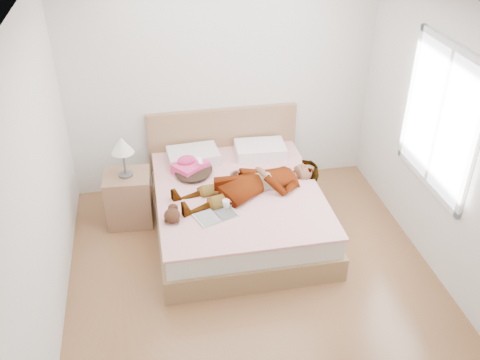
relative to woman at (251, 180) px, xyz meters
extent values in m
plane|color=#57361B|center=(-0.14, -0.94, -0.63)|extent=(4.00, 4.00, 0.00)
imported|color=white|center=(0.00, 0.00, 0.00)|extent=(1.80, 1.05, 0.23)
ellipsoid|color=black|center=(-0.57, 0.45, -0.08)|extent=(0.55, 0.62, 0.08)
cube|color=silver|center=(-0.50, 0.40, 0.07)|extent=(0.07, 0.10, 0.05)
plane|color=white|center=(-0.14, -0.94, 1.97)|extent=(4.00, 4.00, 0.00)
plane|color=silver|center=(-0.14, 1.06, 0.67)|extent=(3.60, 0.00, 3.60)
plane|color=silver|center=(-1.94, -0.94, 0.67)|extent=(0.00, 4.00, 4.00)
plane|color=beige|center=(1.66, -0.94, 0.67)|extent=(0.00, 4.00, 4.00)
cube|color=white|center=(1.63, -0.64, 0.87)|extent=(0.02, 1.10, 1.30)
cube|color=silver|center=(1.63, -1.22, 0.87)|extent=(0.04, 0.06, 1.42)
cube|color=silver|center=(1.63, -0.06, 0.87)|extent=(0.04, 0.06, 1.42)
cube|color=silver|center=(1.63, -0.64, 0.19)|extent=(0.04, 1.22, 0.06)
cube|color=silver|center=(1.63, -0.64, 1.55)|extent=(0.04, 1.22, 0.06)
cube|color=silver|center=(1.63, -0.64, 0.87)|extent=(0.03, 0.04, 1.30)
cube|color=olive|center=(-0.14, 0.01, -0.50)|extent=(1.78, 2.08, 0.26)
cube|color=silver|center=(-0.14, 0.01, -0.26)|extent=(1.70, 2.00, 0.22)
cube|color=white|center=(-0.14, 0.01, -0.13)|extent=(1.74, 2.04, 0.03)
cube|color=#8C6240|center=(-0.14, 1.02, -0.13)|extent=(1.80, 0.07, 1.00)
cube|color=silver|center=(-0.54, 0.73, -0.05)|extent=(0.61, 0.44, 0.13)
cube|color=white|center=(0.26, 0.73, -0.05)|extent=(0.60, 0.43, 0.13)
cube|color=#FF4573|center=(-0.60, 0.48, -0.06)|extent=(0.46, 0.44, 0.12)
ellipsoid|color=#F14196|center=(-0.64, 0.51, 0.02)|extent=(0.25, 0.21, 0.11)
cube|color=silver|center=(-0.45, -0.40, -0.11)|extent=(0.47, 0.39, 0.01)
cube|color=white|center=(-0.55, -0.43, -0.10)|extent=(0.28, 0.32, 0.02)
cube|color=#252525|center=(-0.35, -0.36, -0.10)|extent=(0.28, 0.32, 0.02)
cylinder|color=white|center=(-0.32, -0.28, -0.07)|extent=(0.08, 0.08, 0.09)
torus|color=silver|center=(-0.28, -0.29, -0.07)|extent=(0.06, 0.02, 0.06)
cylinder|color=black|center=(-0.32, -0.28, -0.04)|extent=(0.07, 0.07, 0.00)
ellipsoid|color=black|center=(-0.88, -0.42, -0.05)|extent=(0.19, 0.21, 0.14)
ellipsoid|color=beige|center=(-0.88, -0.43, -0.04)|extent=(0.10, 0.11, 0.07)
sphere|color=#32160E|center=(-0.86, -0.32, -0.04)|extent=(0.10, 0.10, 0.10)
sphere|color=#F49FC4|center=(-0.89, -0.28, -0.02)|extent=(0.04, 0.04, 0.04)
sphere|color=pink|center=(-0.82, -0.29, -0.02)|extent=(0.04, 0.04, 0.04)
ellipsoid|color=#301C0D|center=(-0.94, -0.45, -0.08)|extent=(0.05, 0.07, 0.03)
ellipsoid|color=black|center=(-0.83, -0.47, -0.08)|extent=(0.05, 0.07, 0.03)
cube|color=brown|center=(-1.31, 0.39, -0.33)|extent=(0.52, 0.47, 0.60)
cylinder|color=#4E4E4E|center=(-1.31, 0.39, -0.01)|extent=(0.16, 0.16, 0.02)
cylinder|color=#505050|center=(-1.31, 0.39, 0.14)|extent=(0.03, 0.03, 0.31)
cone|color=silver|center=(-1.31, 0.39, 0.35)|extent=(0.26, 0.26, 0.18)
camera|label=1|loc=(-1.01, -4.68, 3.03)|focal=40.00mm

